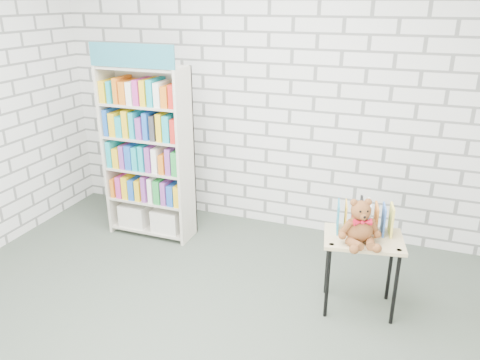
% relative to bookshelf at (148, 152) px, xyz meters
% --- Properties ---
extents(ground, '(4.50, 4.50, 0.00)m').
position_rel_bookshelf_xyz_m(ground, '(1.01, -1.36, -0.87)').
color(ground, '#414C40').
rests_on(ground, ground).
extents(room_shell, '(4.52, 4.02, 2.81)m').
position_rel_bookshelf_xyz_m(room_shell, '(1.01, -1.36, 0.91)').
color(room_shell, silver).
rests_on(room_shell, ground).
extents(bookshelf, '(0.85, 0.33, 1.91)m').
position_rel_bookshelf_xyz_m(bookshelf, '(0.00, 0.00, 0.00)').
color(bookshelf, beige).
rests_on(bookshelf, ground).
extents(display_table, '(0.64, 0.49, 0.62)m').
position_rel_bookshelf_xyz_m(display_table, '(2.15, -0.57, -0.34)').
color(display_table, tan).
rests_on(display_table, ground).
extents(table_books, '(0.43, 0.25, 0.24)m').
position_rel_bookshelf_xyz_m(table_books, '(2.13, -0.47, -0.13)').
color(table_books, teal).
rests_on(table_books, display_table).
extents(teddy_bear, '(0.32, 0.30, 0.34)m').
position_rel_bookshelf_xyz_m(teddy_bear, '(2.12, -0.66, -0.12)').
color(teddy_bear, brown).
rests_on(teddy_bear, display_table).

